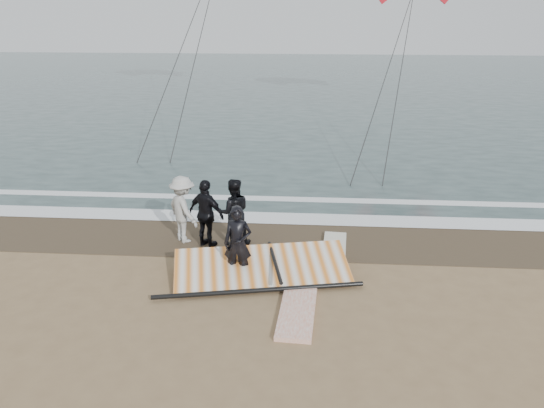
{
  "coord_description": "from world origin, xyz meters",
  "views": [
    {
      "loc": [
        1.2,
        -9.06,
        6.24
      ],
      "look_at": [
        0.33,
        3.0,
        1.6
      ],
      "focal_mm": 35.0,
      "sensor_mm": 36.0,
      "label": 1
    }
  ],
  "objects": [
    {
      "name": "sea",
      "position": [
        0.0,
        33.0,
        0.01
      ],
      "size": [
        120.0,
        54.0,
        0.02
      ],
      "primitive_type": "cube",
      "color": "#233838",
      "rests_on": "ground"
    },
    {
      "name": "man_main",
      "position": [
        -0.42,
        2.17,
        0.91
      ],
      "size": [
        0.69,
        0.47,
        1.83
      ],
      "primitive_type": "imported",
      "rotation": [
        0.0,
        0.0,
        -0.05
      ],
      "color": "black",
      "rests_on": "ground"
    },
    {
      "name": "ground",
      "position": [
        0.0,
        0.0,
        0.0
      ],
      "size": [
        120.0,
        120.0,
        0.0
      ],
      "primitive_type": "plane",
      "color": "#8C704C",
      "rests_on": "ground"
    },
    {
      "name": "sail_rig",
      "position": [
        0.1,
        2.31,
        0.2
      ],
      "size": [
        4.75,
        2.53,
        0.52
      ],
      "color": "black",
      "rests_on": "ground"
    },
    {
      "name": "foam_far",
      "position": [
        0.0,
        7.6,
        0.03
      ],
      "size": [
        120.0,
        0.45,
        0.01
      ],
      "primitive_type": "cube",
      "color": "white",
      "rests_on": "sea"
    },
    {
      "name": "trio_cluster",
      "position": [
        -1.55,
        4.03,
        0.94
      ],
      "size": [
        2.59,
        1.44,
        1.89
      ],
      "color": "black",
      "rests_on": "ground"
    },
    {
      "name": "board_cream",
      "position": [
        1.94,
        3.69,
        0.05
      ],
      "size": [
        0.77,
        2.31,
        0.09
      ],
      "primitive_type": "cube",
      "rotation": [
        0.0,
        0.0,
        -0.07
      ],
      "color": "beige",
      "rests_on": "ground"
    },
    {
      "name": "wet_sand",
      "position": [
        0.0,
        4.5,
        0.01
      ],
      "size": [
        120.0,
        2.8,
        0.01
      ],
      "primitive_type": "cube",
      "color": "#4C3D2B",
      "rests_on": "ground"
    },
    {
      "name": "board_white",
      "position": [
        1.06,
        0.93,
        0.05
      ],
      "size": [
        0.9,
        2.67,
        0.11
      ],
      "primitive_type": "cube",
      "rotation": [
        0.0,
        0.0,
        -0.06
      ],
      "color": "white",
      "rests_on": "ground"
    },
    {
      "name": "foam_near",
      "position": [
        0.0,
        5.9,
        0.03
      ],
      "size": [
        120.0,
        0.9,
        0.01
      ],
      "primitive_type": "cube",
      "color": "white",
      "rests_on": "sea"
    }
  ]
}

